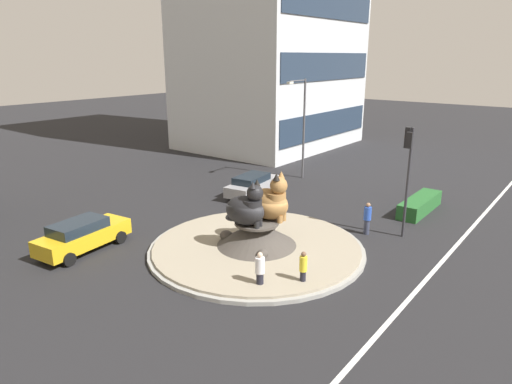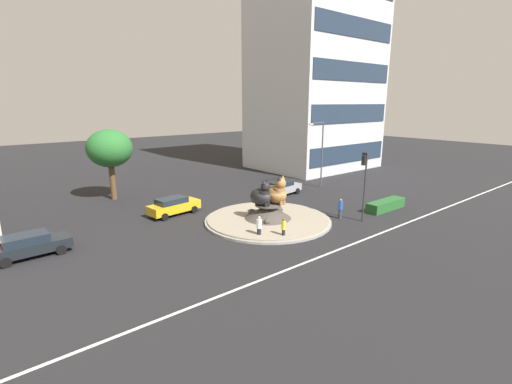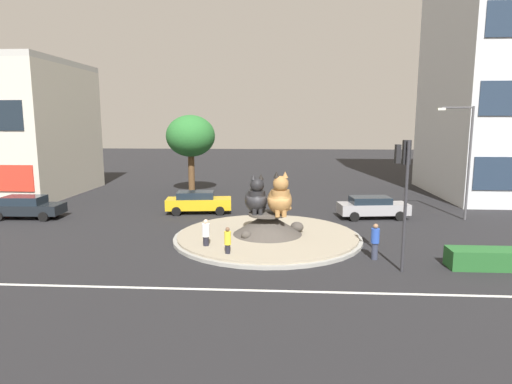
% 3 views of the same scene
% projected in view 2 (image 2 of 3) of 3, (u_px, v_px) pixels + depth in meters
% --- Properties ---
extents(ground_plane, '(160.00, 160.00, 0.00)m').
position_uv_depth(ground_plane, '(268.00, 221.00, 30.77)').
color(ground_plane, black).
extents(lane_centreline, '(112.00, 0.20, 0.01)m').
position_uv_depth(lane_centreline, '(341.00, 249.00, 25.00)').
color(lane_centreline, silver).
rests_on(lane_centreline, ground).
extents(roundabout_island, '(10.61, 10.61, 1.50)m').
position_uv_depth(roundabout_island, '(268.00, 216.00, 30.68)').
color(roundabout_island, gray).
rests_on(roundabout_island, ground).
extents(cat_statue_black, '(1.59, 2.35, 2.26)m').
position_uv_depth(cat_statue_black, '(261.00, 196.00, 29.88)').
color(cat_statue_black, black).
rests_on(cat_statue_black, roundabout_island).
extents(cat_statue_tabby, '(1.57, 2.54, 2.45)m').
position_uv_depth(cat_statue_tabby, '(277.00, 193.00, 30.39)').
color(cat_statue_tabby, '#9E703D').
rests_on(cat_statue_tabby, roundabout_island).
extents(traffic_light_mast, '(0.71, 0.57, 5.82)m').
position_uv_depth(traffic_light_mast, '(364.00, 172.00, 29.76)').
color(traffic_light_mast, '#2D2D33').
rests_on(traffic_light_mast, ground).
extents(office_tower, '(17.02, 13.59, 33.02)m').
position_uv_depth(office_tower, '(316.00, 55.00, 53.01)').
color(office_tower, silver).
rests_on(office_tower, ground).
extents(clipped_hedge_strip, '(4.69, 1.20, 0.90)m').
position_uv_depth(clipped_hedge_strip, '(386.00, 205.00, 33.96)').
color(clipped_hedge_strip, '#235B28').
rests_on(clipped_hedge_strip, ground).
extents(broadleaf_tree_behind_island, '(4.46, 4.46, 7.18)m').
position_uv_depth(broadleaf_tree_behind_island, '(110.00, 149.00, 36.53)').
color(broadleaf_tree_behind_island, brown).
rests_on(broadleaf_tree_behind_island, ground).
extents(streetlight_arm, '(2.39, 0.24, 7.60)m').
position_uv_depth(streetlight_arm, '(321.00, 150.00, 41.93)').
color(streetlight_arm, '#4C4C51').
rests_on(streetlight_arm, ground).
extents(pedestrian_yellow_shirt, '(0.32, 0.32, 1.60)m').
position_uv_depth(pedestrian_yellow_shirt, '(284.00, 228.00, 26.60)').
color(pedestrian_yellow_shirt, black).
rests_on(pedestrian_yellow_shirt, ground).
extents(pedestrian_blue_shirt, '(0.40, 0.40, 1.77)m').
position_uv_depth(pedestrian_blue_shirt, '(340.00, 208.00, 31.27)').
color(pedestrian_blue_shirt, '#33384C').
rests_on(pedestrian_blue_shirt, ground).
extents(pedestrian_white_shirt, '(0.40, 0.40, 1.68)m').
position_uv_depth(pedestrian_white_shirt, '(259.00, 227.00, 26.76)').
color(pedestrian_white_shirt, black).
rests_on(pedestrian_white_shirt, ground).
extents(sedan_on_far_lane, '(4.90, 2.41, 1.50)m').
position_uv_depth(sedan_on_far_lane, '(282.00, 188.00, 39.23)').
color(sedan_on_far_lane, '#99999E').
rests_on(sedan_on_far_lane, ground).
extents(hatchback_near_shophouse, '(4.72, 2.19, 1.54)m').
position_uv_depth(hatchback_near_shophouse, '(29.00, 245.00, 23.55)').
color(hatchback_near_shophouse, black).
rests_on(hatchback_near_shophouse, ground).
extents(parked_car_right, '(4.84, 2.36, 1.58)m').
position_uv_depth(parked_car_right, '(174.00, 206.00, 32.38)').
color(parked_car_right, gold).
rests_on(parked_car_right, ground).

